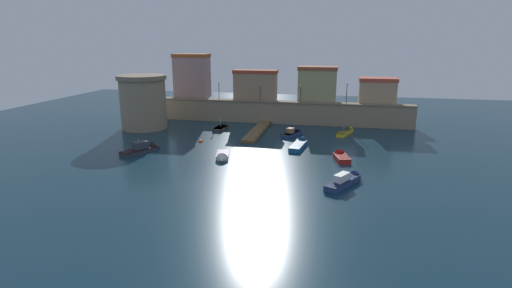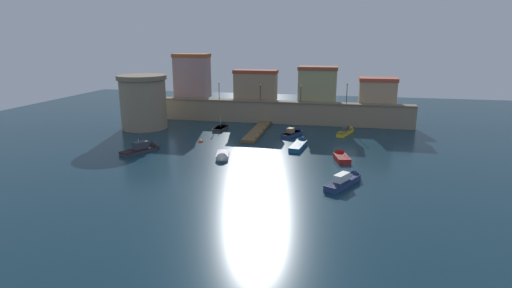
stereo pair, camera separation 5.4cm
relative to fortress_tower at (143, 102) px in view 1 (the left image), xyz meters
The scene contains 18 objects.
ground_plane 28.28m from the fortress_tower, 28.48° to the right, with size 132.65×132.65×0.00m, color #112D3D.
quay_wall 26.54m from the fortress_tower, 22.05° to the left, with size 50.20×2.45×4.41m.
old_town_backdrop 25.74m from the fortress_tower, 30.65° to the left, with size 45.08×4.77×9.09m.
fortress_tower is the anchor object (origin of this frame).
pier_dock 22.02m from the fortress_tower, ahead, with size 2.29×15.96×0.70m.
quay_lamp_0 15.36m from the fortress_tower, 40.45° to the left, with size 0.32×0.32×3.38m.
quay_lamp_1 22.48m from the fortress_tower, 26.23° to the left, with size 0.32×0.32×3.29m.
quay_lamp_2 29.88m from the fortress_tower, 19.40° to the left, with size 0.32×0.32×3.30m.
quay_lamp_3 38.20m from the fortress_tower, 15.05° to the left, with size 0.32×0.32×3.77m.
moored_boat_0 38.69m from the fortress_tower, 19.52° to the right, with size 2.71×4.77×1.61m.
moored_boat_1 28.56m from the fortress_tower, ahead, with size 3.90×5.93×1.94m.
moored_boat_2 15.34m from the fortress_tower, ahead, with size 1.84×5.31×3.09m.
moored_boat_3 17.25m from the fortress_tower, 63.00° to the right, with size 4.65×6.89×2.69m.
moored_boat_4 26.24m from the fortress_tower, 39.09° to the right, with size 2.67×4.95×1.60m.
moored_boat_5 37.56m from the fortress_tower, ahead, with size 3.53×6.92×1.56m.
moored_boat_6 31.11m from the fortress_tower, 13.65° to the right, with size 2.47×7.21×1.55m.
moored_boat_7 43.71m from the fortress_tower, 31.85° to the right, with size 4.81×7.17×1.90m.
mooring_buoy_0 16.68m from the fortress_tower, 29.50° to the right, with size 0.78×0.78×0.78m, color #EA4C19.
Camera 1 is at (11.35, -54.74, 16.25)m, focal length 28.23 mm.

